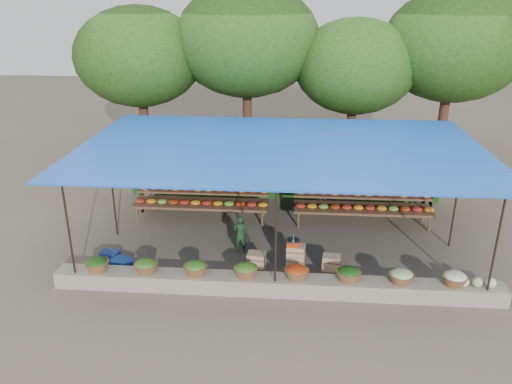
# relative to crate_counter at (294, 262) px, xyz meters

# --- Properties ---
(ground) EXTENTS (60.00, 60.00, 0.00)m
(ground) POSITION_rel_crate_counter_xyz_m (-0.45, 1.79, -0.31)
(ground) COLOR brown
(ground) RESTS_ON ground
(stone_curb) EXTENTS (10.60, 0.55, 0.40)m
(stone_curb) POSITION_rel_crate_counter_xyz_m (-0.45, -0.96, -0.11)
(stone_curb) COLOR gray
(stone_curb) RESTS_ON ground
(stall_canopy) EXTENTS (10.80, 6.60, 2.82)m
(stall_canopy) POSITION_rel_crate_counter_xyz_m (-0.45, 1.85, 2.37)
(stall_canopy) COLOR black
(stall_canopy) RESTS_ON ground
(produce_baskets) EXTENTS (8.98, 0.58, 0.34)m
(produce_baskets) POSITION_rel_crate_counter_xyz_m (-0.55, -0.96, 0.25)
(produce_baskets) COLOR brown
(produce_baskets) RESTS_ON stone_curb
(netting_backdrop) EXTENTS (10.60, 0.06, 2.50)m
(netting_backdrop) POSITION_rel_crate_counter_xyz_m (-0.45, 4.94, 0.94)
(netting_backdrop) COLOR #1F4A1A
(netting_backdrop) RESTS_ON ground
(tree_row) EXTENTS (16.51, 5.50, 7.12)m
(tree_row) POSITION_rel_crate_counter_xyz_m (0.06, 7.88, 4.39)
(tree_row) COLOR #391E14
(tree_row) RESTS_ON ground
(fruit_table_left) EXTENTS (4.21, 0.95, 0.93)m
(fruit_table_left) POSITION_rel_crate_counter_xyz_m (-2.94, 3.14, 0.30)
(fruit_table_left) COLOR #4C2F1E
(fruit_table_left) RESTS_ON ground
(fruit_table_right) EXTENTS (4.21, 0.95, 0.93)m
(fruit_table_right) POSITION_rel_crate_counter_xyz_m (2.06, 3.14, 0.30)
(fruit_table_right) COLOR #4C2F1E
(fruit_table_right) RESTS_ON ground
(crate_counter) EXTENTS (2.38, 0.39, 0.77)m
(crate_counter) POSITION_rel_crate_counter_xyz_m (0.00, 0.00, 0.00)
(crate_counter) COLOR #A57E5E
(crate_counter) RESTS_ON ground
(weighing_scale) EXTENTS (0.34, 0.34, 0.36)m
(weighing_scale) POSITION_rel_crate_counter_xyz_m (-0.05, 0.00, 0.55)
(weighing_scale) COLOR red
(weighing_scale) RESTS_ON crate_counter
(vendor_seated) EXTENTS (0.43, 0.31, 1.08)m
(vendor_seated) POSITION_rel_crate_counter_xyz_m (-1.49, 0.97, 0.23)
(vendor_seated) COLOR #163219
(vendor_seated) RESTS_ON ground
(customer_left) EXTENTS (0.97, 0.88, 1.63)m
(customer_left) POSITION_rel_crate_counter_xyz_m (-4.65, 3.54, 0.50)
(customer_left) COLOR slate
(customer_left) RESTS_ON ground
(customer_mid) EXTENTS (1.14, 0.96, 1.53)m
(customer_mid) POSITION_rel_crate_counter_xyz_m (0.93, 4.21, 0.45)
(customer_mid) COLOR slate
(customer_mid) RESTS_ON ground
(customer_right) EXTENTS (1.04, 0.77, 1.64)m
(customer_right) POSITION_rel_crate_counter_xyz_m (4.21, 4.06, 0.51)
(customer_right) COLOR slate
(customer_right) RESTS_ON ground
(blue_crate_front) EXTENTS (0.61, 0.54, 0.30)m
(blue_crate_front) POSITION_rel_crate_counter_xyz_m (-4.42, -0.21, -0.16)
(blue_crate_front) COLOR navy
(blue_crate_front) RESTS_ON ground
(blue_crate_back) EXTENTS (0.50, 0.40, 0.27)m
(blue_crate_back) POSITION_rel_crate_counter_xyz_m (-4.89, 0.23, -0.17)
(blue_crate_back) COLOR navy
(blue_crate_back) RESTS_ON ground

